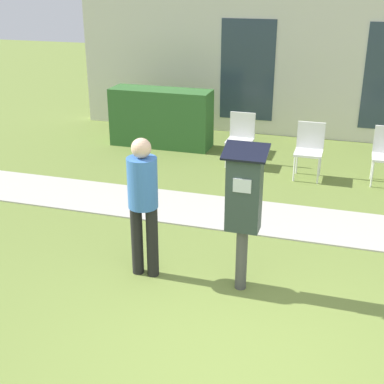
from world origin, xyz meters
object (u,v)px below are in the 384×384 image
outdoor_chair_middle (309,146)px  outdoor_chair_left (241,135)px  person_standing (143,197)px  parking_meter (244,201)px

outdoor_chair_middle → outdoor_chair_left: bearing=-179.9°
person_standing → outdoor_chair_middle: bearing=100.2°
outdoor_chair_middle → parking_meter: bearing=-81.0°
outdoor_chair_left → outdoor_chair_middle: same height
person_standing → outdoor_chair_middle: (1.42, 3.66, -0.40)m
parking_meter → outdoor_chair_left: size_ratio=1.77×
person_standing → outdoor_chair_left: person_standing is taller
parking_meter → person_standing: 1.08m
parking_meter → outdoor_chair_left: 4.06m
parking_meter → outdoor_chair_left: (-0.86, 3.94, -0.49)m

